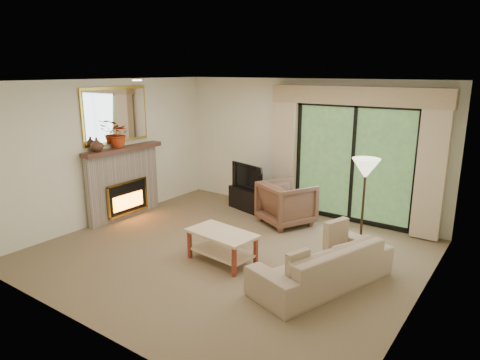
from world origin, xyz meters
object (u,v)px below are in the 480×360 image
Objects in this scene: media_console at (250,199)px; sofa at (322,264)px; armchair at (287,203)px; coffee_table at (222,247)px.

media_console is 3.25m from sofa.
armchair reaches higher than sofa.
coffee_table reaches higher than media_console.
sofa is at bearing -24.19° from media_console.
coffee_table is at bearing -63.47° from sofa.
armchair is 1.97m from coffee_table.
media_console is 1.06m from armchair.
sofa is 1.51m from coffee_table.
armchair is (1.00, -0.31, 0.17)m from media_console.
sofa is (2.52, -2.06, 0.07)m from media_console.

